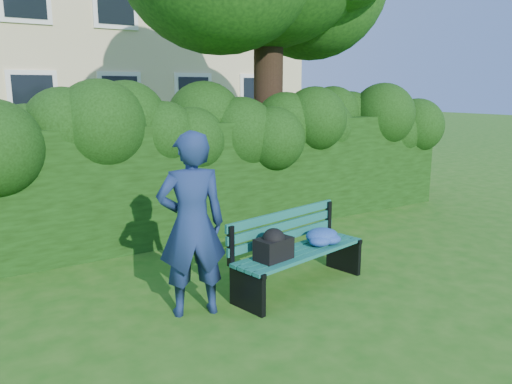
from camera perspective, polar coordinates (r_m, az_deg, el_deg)
ground at (r=6.48m, az=2.90°, el=-9.18°), size 80.00×80.00×0.00m
hedge at (r=8.07m, az=-6.14°, el=1.60°), size 10.00×1.00×1.80m
park_bench at (r=5.88m, az=4.91°, el=-6.24°), size 1.86×0.90×0.89m
man_reading at (r=5.11m, az=-7.35°, el=-3.72°), size 0.79×0.62×1.91m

